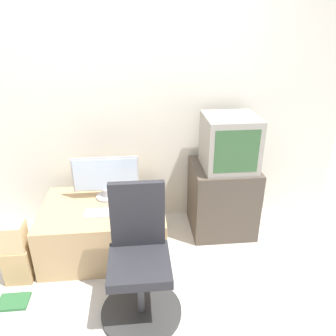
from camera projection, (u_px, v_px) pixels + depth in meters
ground_plane at (124, 314)px, 2.38m from camera, size 12.00×12.00×0.00m
wall_back at (120, 96)px, 3.03m from camera, size 4.40×0.05×2.60m
desk at (105, 228)px, 2.95m from camera, size 1.06×0.77×0.47m
side_stand at (222, 198)px, 3.22m from camera, size 0.60×0.56×0.69m
main_monitor at (106, 178)px, 2.91m from camera, size 0.58×0.21×0.40m
keyboard at (105, 213)px, 2.74m from camera, size 0.34×0.13×0.01m
mouse at (132, 209)px, 2.78m from camera, size 0.05×0.04×0.03m
crt_tv at (230, 143)px, 2.95m from camera, size 0.47×0.46×0.49m
office_chair at (140, 266)px, 2.28m from camera, size 0.58×0.58×0.97m
cardboard_box_lower at (19, 263)px, 2.64m from camera, size 0.21×0.18×0.31m
cardboard_box_upper at (12, 236)px, 2.53m from camera, size 0.19×0.17×0.23m
book at (14, 302)px, 2.47m from camera, size 0.22×0.16×0.02m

